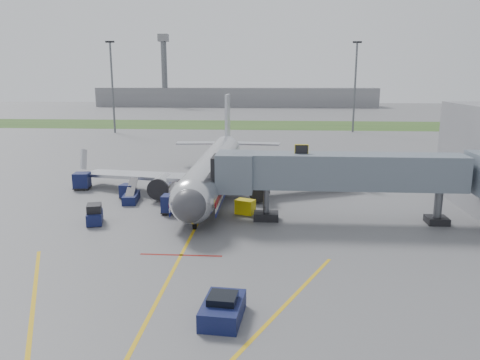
# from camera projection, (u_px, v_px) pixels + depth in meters

# --- Properties ---
(ground) EXTENTS (400.00, 400.00, 0.00)m
(ground) POSITION_uv_depth(u_px,v_px,m) (191.00, 237.00, 37.75)
(ground) COLOR #565659
(ground) RESTS_ON ground
(grass_strip) EXTENTS (300.00, 25.00, 0.01)m
(grass_strip) POSITION_uv_depth(u_px,v_px,m) (249.00, 125.00, 125.39)
(grass_strip) COLOR #2D4C1E
(grass_strip) RESTS_ON ground
(apron_markings) EXTENTS (21.52, 50.00, 0.01)m
(apron_markings) POSITION_uv_depth(u_px,v_px,m) (171.00, 274.00, 30.54)
(apron_markings) COLOR gold
(apron_markings) RESTS_ON ground
(airliner) EXTENTS (32.10, 35.67, 10.25)m
(airliner) POSITION_uv_depth(u_px,v_px,m) (214.00, 168.00, 52.02)
(airliner) COLOR silver
(airliner) RESTS_ON ground
(jet_bridge) EXTENTS (25.30, 4.00, 6.90)m
(jet_bridge) POSITION_uv_depth(u_px,v_px,m) (345.00, 172.00, 40.75)
(jet_bridge) COLOR slate
(jet_bridge) RESTS_ON ground
(light_mast_left) EXTENTS (2.00, 0.44, 20.40)m
(light_mast_left) POSITION_uv_depth(u_px,v_px,m) (112.00, 85.00, 105.68)
(light_mast_left) COLOR #595B60
(light_mast_left) RESTS_ON ground
(light_mast_right) EXTENTS (2.00, 0.44, 20.40)m
(light_mast_right) POSITION_uv_depth(u_px,v_px,m) (355.00, 85.00, 106.71)
(light_mast_right) COLOR #595B60
(light_mast_right) RESTS_ON ground
(distant_terminal) EXTENTS (120.00, 14.00, 8.00)m
(distant_terminal) POSITION_uv_depth(u_px,v_px,m) (236.00, 97.00, 203.13)
(distant_terminal) COLOR slate
(distant_terminal) RESTS_ON ground
(control_tower) EXTENTS (4.00, 4.00, 30.00)m
(control_tower) POSITION_uv_depth(u_px,v_px,m) (164.00, 65.00, 197.47)
(control_tower) COLOR #595B60
(control_tower) RESTS_ON ground
(pushback_tug) EXTENTS (2.33, 3.51, 1.39)m
(pushback_tug) POSITION_uv_depth(u_px,v_px,m) (223.00, 309.00, 24.81)
(pushback_tug) COLOR #0C1838
(pushback_tug) RESTS_ON ground
(baggage_tug) EXTENTS (1.97, 2.76, 1.74)m
(baggage_tug) POSITION_uv_depth(u_px,v_px,m) (95.00, 215.00, 41.02)
(baggage_tug) COLOR #0C1838
(baggage_tug) RESTS_ON ground
(baggage_cart_a) EXTENTS (1.67, 1.67, 1.77)m
(baggage_cart_a) POSITION_uv_depth(u_px,v_px,m) (171.00, 204.00, 44.00)
(baggage_cart_a) COLOR #0C1838
(baggage_cart_a) RESTS_ON ground
(baggage_cart_b) EXTENTS (1.60, 1.60, 1.53)m
(baggage_cart_b) POSITION_uv_depth(u_px,v_px,m) (128.00, 191.00, 49.47)
(baggage_cart_b) COLOR #0C1838
(baggage_cart_b) RESTS_ON ground
(baggage_cart_c) EXTENTS (1.95, 1.95, 1.90)m
(baggage_cart_c) POSITION_uv_depth(u_px,v_px,m) (82.00, 181.00, 53.52)
(baggage_cart_c) COLOR #0C1838
(baggage_cart_c) RESTS_ON ground
(belt_loader) EXTENTS (1.82, 4.29, 2.04)m
(belt_loader) POSITION_uv_depth(u_px,v_px,m) (131.00, 197.00, 48.26)
(belt_loader) COLOR #0C1838
(belt_loader) RESTS_ON ground
(ground_power_cart) EXTENTS (2.01, 1.70, 1.37)m
(ground_power_cart) POSITION_uv_depth(u_px,v_px,m) (245.00, 207.00, 43.92)
(ground_power_cart) COLOR yellow
(ground_power_cart) RESTS_ON ground
(ramp_worker) EXTENTS (0.65, 0.59, 1.49)m
(ramp_worker) POSITION_uv_depth(u_px,v_px,m) (185.00, 188.00, 50.99)
(ramp_worker) COLOR #8BC317
(ramp_worker) RESTS_ON ground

